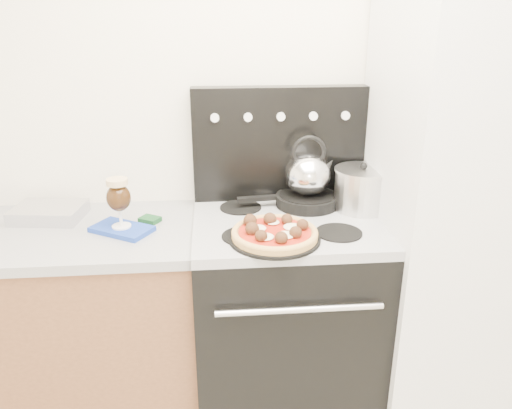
{
  "coord_description": "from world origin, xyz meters",
  "views": [
    {
      "loc": [
        -0.21,
        -0.69,
        1.71
      ],
      "look_at": [
        -0.06,
        1.05,
        1.04
      ],
      "focal_mm": 35.0,
      "sensor_mm": 36.0,
      "label": 1
    }
  ],
  "objects": [
    {
      "name": "room_shell",
      "position": [
        0.0,
        0.29,
        1.25
      ],
      "size": [
        3.52,
        3.01,
        2.52
      ],
      "color": "beige",
      "rests_on": "ground"
    },
    {
      "name": "base_cabinet",
      "position": [
        -1.02,
        1.2,
        0.43
      ],
      "size": [
        1.45,
        0.6,
        0.86
      ],
      "primitive_type": "cube",
      "color": "brown",
      "rests_on": "ground"
    },
    {
      "name": "countertop",
      "position": [
        -1.02,
        1.2,
        0.88
      ],
      "size": [
        1.48,
        0.63,
        0.04
      ],
      "primitive_type": "cube",
      "color": "#9B9C9F",
      "rests_on": "base_cabinet"
    },
    {
      "name": "stove_body",
      "position": [
        0.08,
        1.18,
        0.44
      ],
      "size": [
        0.76,
        0.65,
        0.88
      ],
      "primitive_type": "cube",
      "color": "black",
      "rests_on": "ground"
    },
    {
      "name": "cooktop",
      "position": [
        0.08,
        1.18,
        0.9
      ],
      "size": [
        0.76,
        0.65,
        0.04
      ],
      "primitive_type": "cube",
      "color": "#ADADB2",
      "rests_on": "stove_body"
    },
    {
      "name": "backguard",
      "position": [
        0.08,
        1.45,
        1.17
      ],
      "size": [
        0.76,
        0.08,
        0.5
      ],
      "primitive_type": "cube",
      "color": "black",
      "rests_on": "cooktop"
    },
    {
      "name": "fridge",
      "position": [
        0.78,
        1.15,
        0.95
      ],
      "size": [
        0.64,
        0.68,
        1.9
      ],
      "primitive_type": "cube",
      "color": "silver",
      "rests_on": "ground"
    },
    {
      "name": "foil_sheet",
      "position": [
        -0.91,
        1.33,
        0.93
      ],
      "size": [
        0.3,
        0.24,
        0.06
      ],
      "primitive_type": "cube",
      "rotation": [
        0.0,
        0.0,
        -0.12
      ],
      "color": "white",
      "rests_on": "countertop"
    },
    {
      "name": "oven_mitt",
      "position": [
        -0.58,
        1.16,
        0.91
      ],
      "size": [
        0.27,
        0.24,
        0.02
      ],
      "primitive_type": "cube",
      "rotation": [
        0.0,
        0.0,
        -0.55
      ],
      "color": "#1D3DAB",
      "rests_on": "countertop"
    },
    {
      "name": "beer_glass",
      "position": [
        -0.58,
        1.16,
        1.02
      ],
      "size": [
        0.11,
        0.11,
        0.2
      ],
      "primitive_type": null,
      "rotation": [
        0.0,
        0.0,
        0.17
      ],
      "color": "black",
      "rests_on": "oven_mitt"
    },
    {
      "name": "pizza_pan",
      "position": [
        0.01,
        0.99,
        0.93
      ],
      "size": [
        0.35,
        0.35,
        0.01
      ],
      "primitive_type": "cylinder",
      "rotation": [
        0.0,
        0.0,
        0.02
      ],
      "color": "black",
      "rests_on": "cooktop"
    },
    {
      "name": "pizza",
      "position": [
        0.01,
        0.99,
        0.95
      ],
      "size": [
        0.4,
        0.4,
        0.05
      ],
      "primitive_type": null,
      "rotation": [
        0.0,
        0.0,
        -0.32
      ],
      "color": "tan",
      "rests_on": "pizza_pan"
    },
    {
      "name": "skillet",
      "position": [
        0.19,
        1.33,
        0.94
      ],
      "size": [
        0.3,
        0.3,
        0.05
      ],
      "primitive_type": "cylinder",
      "rotation": [
        0.0,
        0.0,
        0.12
      ],
      "color": "black",
      "rests_on": "cooktop"
    },
    {
      "name": "tea_kettle",
      "position": [
        0.19,
        1.33,
        1.08
      ],
      "size": [
        0.26,
        0.26,
        0.22
      ],
      "primitive_type": null,
      "rotation": [
        0.0,
        0.0,
        0.33
      ],
      "color": "silver",
      "rests_on": "skillet"
    },
    {
      "name": "stock_pot",
      "position": [
        0.42,
        1.27,
        1.0
      ],
      "size": [
        0.25,
        0.25,
        0.17
      ],
      "primitive_type": "cylinder",
      "rotation": [
        0.0,
        0.0,
        0.09
      ],
      "color": "silver",
      "rests_on": "cooktop"
    }
  ]
}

